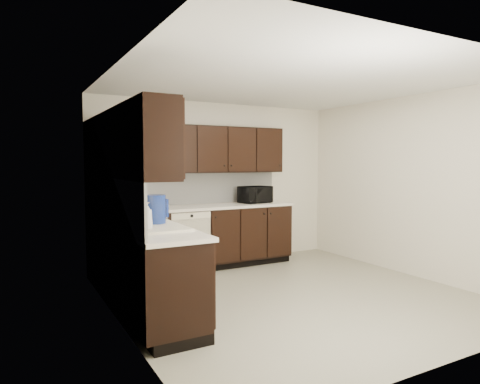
{
  "coord_description": "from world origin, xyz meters",
  "views": [
    {
      "loc": [
        -2.95,
        -4.06,
        1.58
      ],
      "look_at": [
        -0.37,
        0.6,
        1.21
      ],
      "focal_mm": 32.0,
      "sensor_mm": 36.0,
      "label": 1
    }
  ],
  "objects_px": {
    "storage_bin": "(144,213)",
    "blue_pitcher": "(156,210)",
    "sink": "(154,233)",
    "microwave": "(255,195)",
    "toaster_oven": "(124,202)"
  },
  "relations": [
    {
      "from": "storage_bin",
      "to": "blue_pitcher",
      "type": "xyz_separation_m",
      "value": [
        0.0,
        -0.41,
        0.07
      ]
    },
    {
      "from": "sink",
      "to": "storage_bin",
      "type": "xyz_separation_m",
      "value": [
        0.06,
        0.55,
        0.14
      ]
    },
    {
      "from": "microwave",
      "to": "blue_pitcher",
      "type": "bearing_deg",
      "value": -152.14
    },
    {
      "from": "toaster_oven",
      "to": "storage_bin",
      "type": "distance_m",
      "value": 1.13
    },
    {
      "from": "sink",
      "to": "storage_bin",
      "type": "height_order",
      "value": "sink"
    },
    {
      "from": "sink",
      "to": "toaster_oven",
      "type": "distance_m",
      "value": 1.69
    },
    {
      "from": "toaster_oven",
      "to": "microwave",
      "type": "bearing_deg",
      "value": -11.56
    },
    {
      "from": "sink",
      "to": "storage_bin",
      "type": "relative_size",
      "value": 1.87
    },
    {
      "from": "blue_pitcher",
      "to": "microwave",
      "type": "bearing_deg",
      "value": 14.69
    },
    {
      "from": "sink",
      "to": "blue_pitcher",
      "type": "height_order",
      "value": "blue_pitcher"
    },
    {
      "from": "sink",
      "to": "microwave",
      "type": "xyz_separation_m",
      "value": [
        2.18,
        1.7,
        0.19
      ]
    },
    {
      "from": "microwave",
      "to": "sink",
      "type": "bearing_deg",
      "value": -150.66
    },
    {
      "from": "sink",
      "to": "blue_pitcher",
      "type": "xyz_separation_m",
      "value": [
        0.07,
        0.14,
        0.21
      ]
    },
    {
      "from": "toaster_oven",
      "to": "blue_pitcher",
      "type": "distance_m",
      "value": 1.55
    },
    {
      "from": "storage_bin",
      "to": "sink",
      "type": "bearing_deg",
      "value": -96.61
    }
  ]
}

